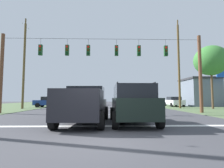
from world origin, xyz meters
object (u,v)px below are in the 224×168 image
Objects in this scene: distant_car_oncoming at (50,102)px; distant_car_far_parked at (92,101)px; overhead_signal_span at (103,67)px; pickup_truck at (85,105)px; tree_roadside_right at (211,61)px; utility_pole_near_left at (24,64)px; distant_car_crossing_white at (174,101)px; roadside_store at (210,92)px; utility_pole_mid_right at (179,64)px; suv_black at (132,103)px.

distant_car_oncoming is 8.68m from distant_car_far_parked.
distant_car_oncoming is (-7.81, 10.14, -3.32)m from overhead_signal_span.
overhead_signal_span is at bearing 83.16° from pickup_truck.
overhead_signal_span is 2.35× the size of tree_roadside_right.
utility_pole_near_left is 1.47× the size of tree_roadside_right.
pickup_truck is at bearing -96.84° from overhead_signal_span.
distant_car_crossing_white is 0.38× the size of utility_pole_near_left.
overhead_signal_span is 21.83m from roadside_store.
utility_pole_mid_right is at bearing 34.68° from overhead_signal_span.
distant_car_far_parked is at bearing 97.89° from overhead_signal_span.
distant_car_far_parked is at bearing 142.97° from tree_roadside_right.
distant_car_crossing_white is (11.62, 18.08, -0.18)m from pickup_truck.
overhead_signal_span is at bearing -143.11° from roadside_store.
utility_pole_mid_right is 1.51× the size of tree_roadside_right.
suv_black is 0.41× the size of utility_pole_mid_right.
utility_pole_near_left is 1.34× the size of roadside_store.
utility_pole_mid_right is (10.45, 12.95, 4.69)m from pickup_truck.
utility_pole_near_left is at bearing 148.05° from overhead_signal_span.
roadside_store is (25.21, 2.92, 1.51)m from distant_car_oncoming.
tree_roadside_right is (22.90, -0.88, 0.36)m from utility_pole_near_left.
distant_car_crossing_white is at bearing 57.27° from pickup_truck.
distant_car_crossing_white is at bearing 108.44° from tree_roadside_right.
pickup_truck is 21.49m from distant_car_crossing_white.
utility_pole_mid_right reaches higher than distant_car_crossing_white.
suv_black is at bearing -80.10° from distant_car_far_parked.
utility_pole_near_left is at bearing 132.67° from suv_black.
tree_roadside_right is (15.40, -11.62, 5.08)m from distant_car_far_parked.
utility_pole_near_left is (-11.56, 12.54, 4.45)m from suv_black.
utility_pole_near_left is (-9.83, 6.13, 1.40)m from overhead_signal_span.
roadside_store is at bearing 51.16° from suv_black.
distant_car_far_parked is at bearing 139.86° from utility_pole_mid_right.
suv_black is at bearing -134.19° from tree_roadside_right.
utility_pole_near_left reaches higher than pickup_truck.
tree_roadside_right is 0.91× the size of roadside_store.
tree_roadside_right reaches higher than pickup_truck.
distant_car_crossing_white is 6.81m from roadside_store.
distant_car_oncoming is 0.38× the size of utility_pole_near_left.
overhead_signal_span is at bearing -31.95° from utility_pole_near_left.
distant_car_crossing_white is 7.17m from utility_pole_mid_right.
tree_roadside_right is (11.34, 11.66, 4.81)m from suv_black.
distant_car_crossing_white is (10.87, 11.84, -3.32)m from overhead_signal_span.
tree_roadside_right reaches higher than overhead_signal_span.
pickup_truck is at bearing -66.67° from distant_car_oncoming.
overhead_signal_span is 1.56× the size of utility_pole_mid_right.
distant_car_far_parked is 20.16m from roadside_store.
utility_pole_mid_right is at bearing 1.71° from utility_pole_near_left.
tree_roadside_right is at bearing -119.05° from roadside_store.
utility_pole_near_left reaches higher than suv_black.
distant_car_far_parked is (-13.21, 5.03, 0.00)m from distant_car_crossing_white.
utility_pole_mid_right is (-1.16, -5.12, 4.87)m from distant_car_crossing_white.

